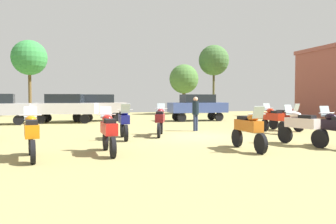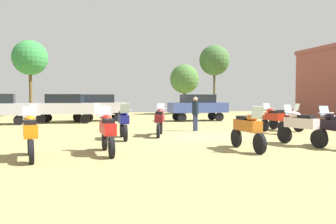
{
  "view_description": "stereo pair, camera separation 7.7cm",
  "coord_description": "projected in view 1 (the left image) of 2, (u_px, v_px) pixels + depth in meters",
  "views": [
    {
      "loc": [
        -4.78,
        -14.23,
        1.74
      ],
      "look_at": [
        0.1,
        4.96,
        0.92
      ],
      "focal_mm": 35.62,
      "sensor_mm": 36.0,
      "label": 1
    },
    {
      "loc": [
        -4.71,
        -14.25,
        1.74
      ],
      "look_at": [
        0.1,
        4.96,
        0.92
      ],
      "focal_mm": 35.62,
      "sensor_mm": 36.0,
      "label": 2
    }
  ],
  "objects": [
    {
      "name": "person_1",
      "position": [
        196.0,
        111.0,
        17.4
      ],
      "size": [
        0.47,
        0.47,
        1.79
      ],
      "rotation": [
        0.0,
        0.0,
        3.72
      ],
      "color": "#242B47",
      "rests_on": "ground"
    },
    {
      "name": "motorcycle_8",
      "position": [
        124.0,
        122.0,
        13.95
      ],
      "size": [
        0.62,
        2.17,
        1.5
      ],
      "rotation": [
        0.0,
        0.0,
        3.13
      ],
      "color": "black",
      "rests_on": "ground"
    },
    {
      "name": "tree_2",
      "position": [
        29.0,
        58.0,
        31.3
      ],
      "size": [
        3.28,
        3.28,
        7.17
      ],
      "color": "brown",
      "rests_on": "ground"
    },
    {
      "name": "car_1",
      "position": [
        65.0,
        106.0,
        23.14
      ],
      "size": [
        4.55,
        2.54,
        2.0
      ],
      "rotation": [
        0.0,
        0.0,
        1.39
      ],
      "color": "black",
      "rests_on": "ground"
    },
    {
      "name": "motorcycle_2",
      "position": [
        109.0,
        131.0,
        10.29
      ],
      "size": [
        0.62,
        2.17,
        1.45
      ],
      "rotation": [
        0.0,
        0.0,
        0.07
      ],
      "color": "black",
      "rests_on": "ground"
    },
    {
      "name": "ground_plane",
      "position": [
        193.0,
        137.0,
        15.03
      ],
      "size": [
        44.0,
        52.0,
        0.02
      ],
      "color": "#958B55"
    },
    {
      "name": "motorcycle_4",
      "position": [
        301.0,
        126.0,
        12.13
      ],
      "size": [
        0.77,
        2.11,
        1.47
      ],
      "rotation": [
        0.0,
        0.0,
        0.26
      ],
      "color": "black",
      "rests_on": "ground"
    },
    {
      "name": "car_3",
      "position": [
        97.0,
        106.0,
        25.04
      ],
      "size": [
        4.36,
        1.94,
        2.0
      ],
      "rotation": [
        0.0,
        0.0,
        1.6
      ],
      "color": "black",
      "rests_on": "ground"
    },
    {
      "name": "tree_5",
      "position": [
        184.0,
        79.0,
        35.37
      ],
      "size": [
        3.1,
        3.1,
        5.32
      ],
      "color": "brown",
      "rests_on": "ground"
    },
    {
      "name": "motorcycle_3",
      "position": [
        273.0,
        118.0,
        16.58
      ],
      "size": [
        0.62,
        2.2,
        1.46
      ],
      "rotation": [
        0.0,
        0.0,
        0.01
      ],
      "color": "black",
      "rests_on": "ground"
    },
    {
      "name": "motorcycle_1",
      "position": [
        31.0,
        133.0,
        9.4
      ],
      "size": [
        0.69,
        2.19,
        1.47
      ],
      "rotation": [
        0.0,
        0.0,
        0.17
      ],
      "color": "black",
      "rests_on": "ground"
    },
    {
      "name": "motorcycle_7",
      "position": [
        160.0,
        120.0,
        15.2
      ],
      "size": [
        0.85,
        2.22,
        1.48
      ],
      "rotation": [
        0.0,
        0.0,
        -0.29
      ],
      "color": "black",
      "rests_on": "ground"
    },
    {
      "name": "motorcycle_9",
      "position": [
        335.0,
        127.0,
        11.51
      ],
      "size": [
        0.62,
        2.1,
        1.44
      ],
      "rotation": [
        0.0,
        0.0,
        -0.05
      ],
      "color": "black",
      "rests_on": "ground"
    },
    {
      "name": "motorcycle_5",
      "position": [
        286.0,
        117.0,
        17.68
      ],
      "size": [
        0.86,
        2.15,
        1.44
      ],
      "rotation": [
        0.0,
        0.0,
        3.45
      ],
      "color": "black",
      "rests_on": "ground"
    },
    {
      "name": "motorcycle_6",
      "position": [
        249.0,
        128.0,
        10.96
      ],
      "size": [
        0.62,
        2.2,
        1.48
      ],
      "rotation": [
        0.0,
        0.0,
        3.17
      ],
      "color": "black",
      "rests_on": "ground"
    },
    {
      "name": "tree_3",
      "position": [
        214.0,
        60.0,
        36.74
      ],
      "size": [
        3.35,
        3.35,
        7.59
      ],
      "color": "#4C482B",
      "rests_on": "ground"
    },
    {
      "name": "car_2",
      "position": [
        197.0,
        105.0,
        25.24
      ],
      "size": [
        4.32,
        1.86,
        2.0
      ],
      "rotation": [
        0.0,
        0.0,
        1.58
      ],
      "color": "black",
      "rests_on": "ground"
    }
  ]
}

